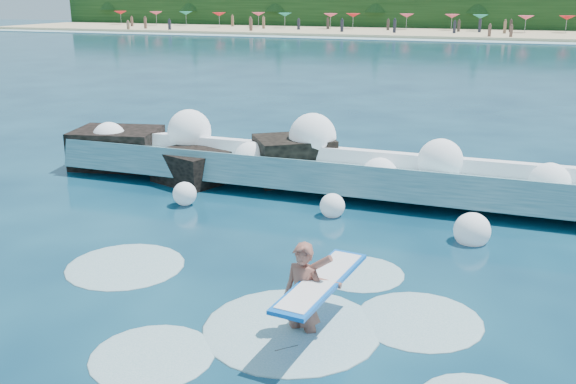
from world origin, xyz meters
TOP-DOWN VIEW (x-y plane):
  - ground at (0.00, 0.00)m, footprint 200.00×200.00m
  - beach at (0.00, 78.00)m, footprint 140.00×20.00m
  - wet_band at (0.00, 67.00)m, footprint 140.00×5.00m
  - treeline at (0.00, 88.00)m, footprint 140.00×4.00m
  - breaking_wave at (1.43, 6.28)m, footprint 16.08×2.59m
  - rock_cluster at (-3.17, 6.40)m, footprint 8.48×3.51m
  - surfer_with_board at (3.07, -1.40)m, footprint 1.07×2.98m
  - wave_spray at (1.06, 6.24)m, footprint 15.39×4.40m
  - surf_foam at (2.32, -0.96)m, footprint 8.89×5.75m
  - beach_umbrellas at (-0.06, 80.24)m, footprint 113.53×6.58m
  - beachgoers at (0.71, 74.77)m, footprint 102.19×13.53m

SIDE VIEW (x-z plane):
  - ground at x=0.00m, z-range 0.00..0.00m
  - surf_foam at x=2.32m, z-range -0.07..0.07m
  - wet_band at x=0.00m, z-range 0.00..0.08m
  - beach at x=0.00m, z-range 0.00..0.40m
  - rock_cluster at x=-3.17m, z-range -0.27..1.20m
  - breaking_wave at x=1.43m, z-range -0.21..1.18m
  - surfer_with_board at x=3.07m, z-range -0.24..1.60m
  - wave_spray at x=1.06m, z-range -0.10..2.01m
  - beachgoers at x=0.71m, z-range 0.13..2.07m
  - beach_umbrellas at x=-0.06m, z-range 2.00..2.50m
  - treeline at x=0.00m, z-range 0.00..5.00m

